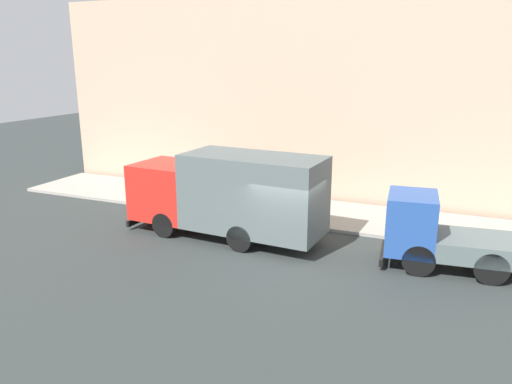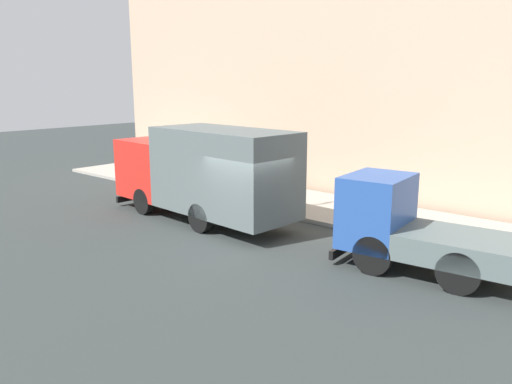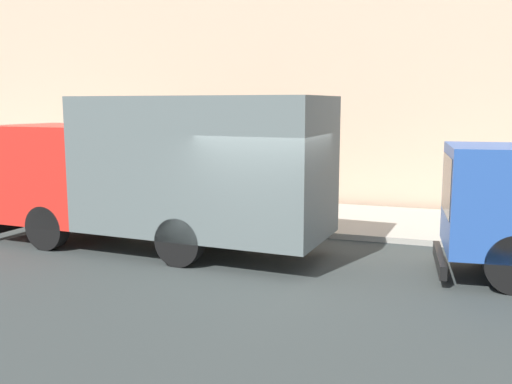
% 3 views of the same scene
% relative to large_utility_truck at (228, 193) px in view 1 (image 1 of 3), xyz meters
% --- Properties ---
extents(ground, '(80.00, 80.00, 0.00)m').
position_rel_large_utility_truck_xyz_m(ground, '(-0.95, -2.62, -1.73)').
color(ground, '#303635').
extents(sidewalk, '(3.91, 30.00, 0.13)m').
position_rel_large_utility_truck_xyz_m(sidewalk, '(4.00, -2.62, -1.66)').
color(sidewalk, '#A6A094').
rests_on(sidewalk, ground).
extents(building_facade, '(0.50, 30.00, 9.42)m').
position_rel_large_utility_truck_xyz_m(building_facade, '(6.45, -2.62, 2.98)').
color(building_facade, tan).
rests_on(building_facade, ground).
extents(large_utility_truck, '(2.79, 7.63, 3.21)m').
position_rel_large_utility_truck_xyz_m(large_utility_truck, '(0.00, 0.00, 0.00)').
color(large_utility_truck, red).
rests_on(large_utility_truck, ground).
extents(small_flatbed_truck, '(2.40, 4.96, 2.35)m').
position_rel_large_utility_truck_xyz_m(small_flatbed_truck, '(0.16, -7.43, -0.63)').
color(small_flatbed_truck, '#274F9E').
rests_on(small_flatbed_truck, ground).
extents(pedestrian_walking, '(0.46, 0.46, 1.70)m').
position_rel_large_utility_truck_xyz_m(pedestrian_walking, '(5.26, 2.06, -0.70)').
color(pedestrian_walking, brown).
rests_on(pedestrian_walking, sidewalk).
extents(pedestrian_standing, '(0.43, 0.43, 1.73)m').
position_rel_large_utility_truck_xyz_m(pedestrian_standing, '(4.51, 0.62, -0.69)').
color(pedestrian_standing, black).
rests_on(pedestrian_standing, sidewalk).
extents(traffic_cone_orange, '(0.40, 0.40, 0.57)m').
position_rel_large_utility_truck_xyz_m(traffic_cone_orange, '(2.51, 4.82, -1.31)').
color(traffic_cone_orange, orange).
rests_on(traffic_cone_orange, sidewalk).
extents(street_sign_post, '(0.44, 0.08, 2.59)m').
position_rel_large_utility_truck_xyz_m(street_sign_post, '(2.34, -1.40, -0.07)').
color(street_sign_post, '#4C5156').
rests_on(street_sign_post, sidewalk).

